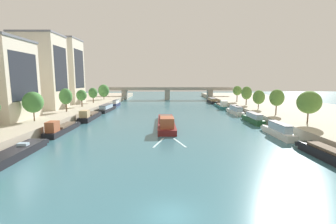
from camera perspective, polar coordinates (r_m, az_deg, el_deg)
ground_plane at (r=20.12m, az=0.67°, el=-24.22°), size 400.00×400.00×0.00m
quay_left at (r=83.49m, az=-29.79°, el=0.23°), size 36.00×170.00×2.07m
quay_right at (r=83.79m, az=29.54°, el=0.27°), size 36.00×170.00×2.07m
barge_midriver at (r=53.34m, az=-0.44°, el=-2.63°), size 4.31×22.34×3.17m
wake_behind_barge at (r=39.94m, az=0.26°, el=-7.60°), size 5.60×5.96×0.03m
moored_boat_left_upstream at (r=37.99m, az=-34.48°, el=-8.92°), size 3.16×15.46×2.26m
moored_boat_left_downstream at (r=51.84m, az=-24.84°, el=-3.73°), size 2.49×13.54×3.03m
moored_boat_left_second at (r=66.49m, az=-18.84°, el=-0.96°), size 3.12×13.93×3.00m
moored_boat_left_near at (r=82.50m, az=-14.89°, el=0.91°), size 3.23×14.55×2.39m
moored_boat_left_lone at (r=97.14m, az=-12.75°, el=2.05°), size 1.96×10.11×2.60m
moored_boat_right_near at (r=48.88m, az=25.61°, el=-4.16°), size 1.94×11.20×2.70m
moored_boat_right_gap_after at (r=61.91m, az=20.33°, el=-1.52°), size 2.16×11.44×2.55m
moored_boat_right_midway at (r=76.35m, az=16.29°, el=0.38°), size 2.33×13.66×2.64m
moored_boat_right_far at (r=91.97m, az=13.11°, el=1.59°), size 3.26×15.19×3.05m
moored_boat_right_second at (r=110.84m, az=10.83°, el=2.76°), size 3.19×15.86×2.36m
tree_left_third at (r=55.98m, az=-30.44°, el=2.09°), size 4.05×4.05×6.22m
tree_left_distant at (r=68.78m, az=-24.00°, el=3.54°), size 3.40×3.40×6.38m
tree_left_second at (r=79.96m, az=-20.64°, el=3.88°), size 3.28×3.28×5.48m
tree_left_nearest at (r=92.91m, az=-18.09°, el=4.51°), size 3.38×3.38×5.69m
tree_left_by_lamp at (r=106.59m, az=-15.65°, el=5.10°), size 4.77×4.77×6.67m
tree_right_by_lamp at (r=52.79m, az=31.53°, el=2.05°), size 4.42×4.42×6.53m
tree_right_third at (r=63.63m, az=25.34°, el=3.22°), size 3.50×3.50×6.35m
tree_right_nearest at (r=73.29m, az=21.56°, el=3.44°), size 3.44×3.44×5.69m
tree_right_end_of_row at (r=84.34m, az=18.89°, el=4.48°), size 3.52×3.52×6.46m
tree_right_far at (r=96.08m, az=16.79°, el=5.08°), size 3.47×3.47×6.33m
building_left_tall at (r=79.11m, az=-29.03°, el=8.70°), size 12.64×10.34×22.06m
building_left_far_end at (r=93.57m, az=-24.31°, el=9.14°), size 11.56×10.86×23.44m
bridge_far at (r=126.83m, az=-0.18°, el=5.09°), size 70.79×4.40×6.75m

